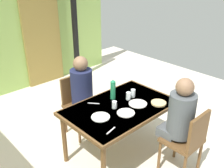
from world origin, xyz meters
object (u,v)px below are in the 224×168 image
person_far_diner (82,87)px  water_bottle_green_near (113,90)px  chair_near_diner (188,140)px  person_near_diner (180,114)px  chair_far_diner (78,102)px  dining_table (120,111)px

person_far_diner → water_bottle_green_near: 0.48m
chair_near_diner → person_near_diner: bearing=90.0°
chair_far_diner → person_near_diner: bearing=104.9°
person_far_diner → chair_near_diner: bearing=104.9°
dining_table → chair_near_diner: bearing=-69.3°
person_far_diner → chair_far_diner: bearing=-90.0°
chair_near_diner → chair_far_diner: same height
dining_table → chair_near_diner: size_ratio=1.56×
person_near_diner → chair_far_diner: bearing=104.9°
person_near_diner → person_far_diner: 1.36m
chair_near_diner → person_near_diner: (-0.00, 0.14, 0.28)m
dining_table → person_near_diner: (0.30, -0.65, 0.13)m
chair_far_diner → person_near_diner: (0.38, -1.44, 0.28)m
person_far_diner → water_bottle_green_near: bearing=109.3°
chair_far_diner → person_near_diner: 1.52m
water_bottle_green_near → dining_table: bearing=-109.0°
dining_table → person_far_diner: 0.67m
person_near_diner → dining_table: bearing=114.5°
person_far_diner → dining_table: bearing=97.4°
dining_table → water_bottle_green_near: water_bottle_green_near is taller
water_bottle_green_near → person_near_diner: bearing=-75.2°
person_near_diner → person_far_diner: (-0.38, 1.31, 0.00)m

